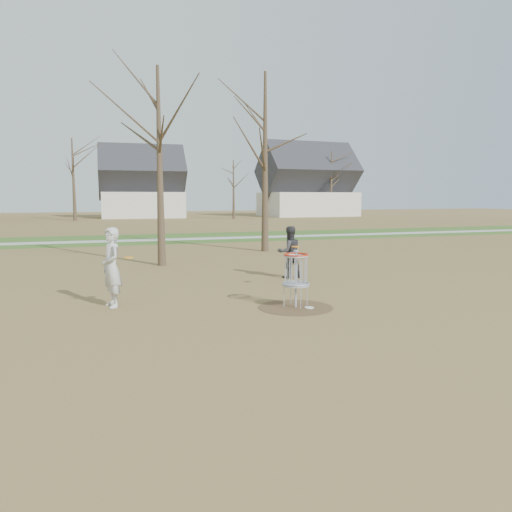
{
  "coord_description": "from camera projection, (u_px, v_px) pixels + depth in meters",
  "views": [
    {
      "loc": [
        -4.66,
        -10.84,
        2.66
      ],
      "look_at": [
        -0.5,
        1.5,
        1.1
      ],
      "focal_mm": 35.0,
      "sensor_mm": 36.0,
      "label": 1
    }
  ],
  "objects": [
    {
      "name": "discs_in_play",
      "position": [
        223.0,
        251.0,
        13.03
      ],
      "size": [
        4.9,
        1.14,
        0.05
      ],
      "color": "orange",
      "rests_on": "ground"
    },
    {
      "name": "bare_trees",
      "position": [
        160.0,
        167.0,
        45.59
      ],
      "size": [
        52.62,
        44.98,
        9.0
      ],
      "color": "#382B1E",
      "rests_on": "ground"
    },
    {
      "name": "disc_grounded",
      "position": [
        309.0,
        308.0,
        11.91
      ],
      "size": [
        0.22,
        0.22,
        0.02
      ],
      "primitive_type": "cylinder",
      "color": "white",
      "rests_on": "dirt_circle"
    },
    {
      "name": "houses_row",
      "position": [
        162.0,
        190.0,
        62.4
      ],
      "size": [
        56.51,
        10.01,
        7.26
      ],
      "color": "silver",
      "rests_on": "ground"
    },
    {
      "name": "ground",
      "position": [
        296.0,
        308.0,
        11.99
      ],
      "size": [
        160.0,
        160.0,
        0.0
      ],
      "primitive_type": "plane",
      "color": "brown",
      "rests_on": "ground"
    },
    {
      "name": "footpath",
      "position": [
        168.0,
        240.0,
        30.81
      ],
      "size": [
        160.0,
        1.5,
        0.01
      ],
      "primitive_type": "cube",
      "color": "#9E9E99",
      "rests_on": "green_band"
    },
    {
      "name": "player_throwing",
      "position": [
        289.0,
        252.0,
        16.3
      ],
      "size": [
        0.85,
        0.67,
        1.7
      ],
      "primitive_type": "imported",
      "rotation": [
        0.0,
        0.0,
        3.18
      ],
      "color": "#333237",
      "rests_on": "ground"
    },
    {
      "name": "player_standing",
      "position": [
        111.0,
        267.0,
        11.97
      ],
      "size": [
        0.63,
        0.8,
        1.93
      ],
      "primitive_type": "imported",
      "rotation": [
        0.0,
        0.0,
        -1.29
      ],
      "color": "silver",
      "rests_on": "ground"
    },
    {
      "name": "green_band",
      "position": [
        166.0,
        238.0,
        31.75
      ],
      "size": [
        160.0,
        8.0,
        0.01
      ],
      "primitive_type": "cube",
      "color": "#2D5119",
      "rests_on": "ground"
    },
    {
      "name": "disc_golf_basket",
      "position": [
        296.0,
        270.0,
        11.88
      ],
      "size": [
        0.64,
        0.64,
        1.35
      ],
      "color": "#9EA3AD",
      "rests_on": "ground"
    },
    {
      "name": "dirt_circle",
      "position": [
        296.0,
        307.0,
        11.99
      ],
      "size": [
        1.8,
        1.8,
        0.01
      ],
      "primitive_type": "cylinder",
      "color": "#47331E",
      "rests_on": "ground"
    }
  ]
}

